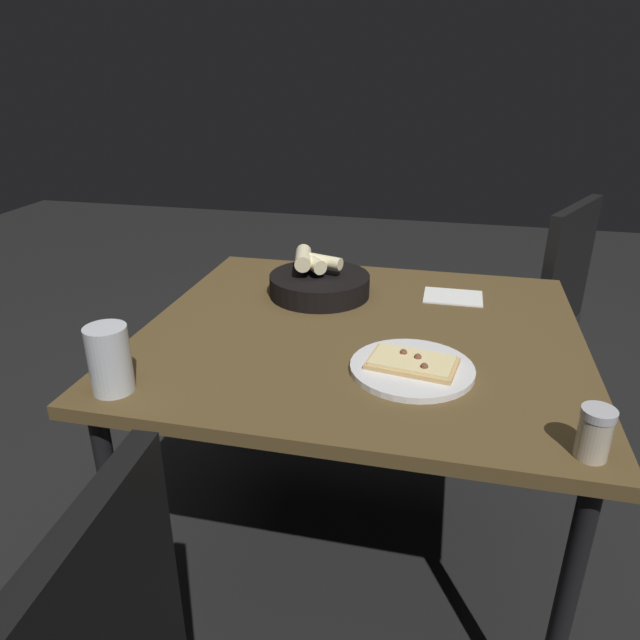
{
  "coord_description": "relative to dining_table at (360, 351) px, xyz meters",
  "views": [
    {
      "loc": [
        0.19,
        -1.29,
        1.32
      ],
      "look_at": [
        -0.08,
        -0.09,
        0.78
      ],
      "focal_mm": 32.71,
      "sensor_mm": 36.0,
      "label": 1
    }
  ],
  "objects": [
    {
      "name": "ground",
      "position": [
        0.0,
        0.0,
        -0.66
      ],
      "size": [
        8.0,
        8.0,
        0.0
      ],
      "primitive_type": "plane",
      "color": "black"
    },
    {
      "name": "pizza_plate",
      "position": [
        0.14,
        -0.19,
        0.07
      ],
      "size": [
        0.26,
        0.26,
        0.04
      ],
      "color": "white",
      "rests_on": "dining_table"
    },
    {
      "name": "pepper_shaker",
      "position": [
        0.45,
        -0.41,
        0.1
      ],
      "size": [
        0.06,
        0.06,
        0.09
      ],
      "color": "#BFB299",
      "rests_on": "dining_table"
    },
    {
      "name": "napkin",
      "position": [
        0.22,
        0.27,
        0.06
      ],
      "size": [
        0.16,
        0.12,
        0.0
      ],
      "color": "white",
      "rests_on": "dining_table"
    },
    {
      "name": "dining_table",
      "position": [
        0.0,
        0.0,
        0.0
      ],
      "size": [
        1.05,
        0.96,
        0.72
      ],
      "color": "brown",
      "rests_on": "ground"
    },
    {
      "name": "beer_glass",
      "position": [
        -0.43,
        -0.4,
        0.12
      ],
      "size": [
        0.08,
        0.08,
        0.14
      ],
      "color": "silver",
      "rests_on": "dining_table"
    },
    {
      "name": "bread_basket",
      "position": [
        -0.15,
        0.2,
        0.1
      ],
      "size": [
        0.28,
        0.28,
        0.12
      ],
      "color": "black",
      "rests_on": "dining_table"
    },
    {
      "name": "chair_near",
      "position": [
        0.49,
        0.8,
        -0.15
      ],
      "size": [
        0.59,
        0.59,
        0.9
      ],
      "color": "black",
      "rests_on": "ground"
    }
  ]
}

